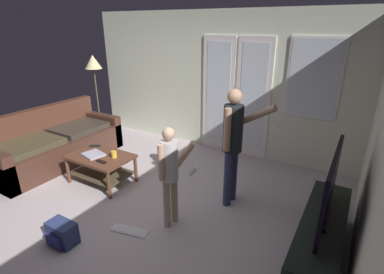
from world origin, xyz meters
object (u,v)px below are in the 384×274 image
object	(u,v)px
coffee_table	(101,163)
tv_remote_black	(101,162)
loose_keyboard	(130,231)
laptop_closed	(93,154)
person_child	(170,169)
person_adult	(234,138)
tv_stand	(320,239)
dvd_remote_slim	(95,146)
cup_near_edge	(114,154)
floor_lamp	(94,67)
flat_screen_tv	(330,189)
leather_couch	(55,145)
backpack	(62,233)

from	to	relation	value
coffee_table	tv_remote_black	distance (m)	0.28
loose_keyboard	laptop_closed	distance (m)	1.46
person_child	person_adult	bearing A→B (deg)	61.57
tv_stand	person_adult	xyz separation A→B (m)	(-1.19, 0.47, 0.71)
tv_remote_black	dvd_remote_slim	bearing A→B (deg)	147.74
tv_stand	dvd_remote_slim	xyz separation A→B (m)	(-3.42, 0.17, 0.23)
cup_near_edge	laptop_closed	bearing A→B (deg)	-162.17
floor_lamp	tv_remote_black	bearing A→B (deg)	-42.13
flat_screen_tv	person_child	world-z (taller)	person_child
flat_screen_tv	coffee_table	bearing A→B (deg)	-179.33
tv_remote_black	person_child	bearing A→B (deg)	-4.22
laptop_closed	cup_near_edge	size ratio (longest dim) A/B	3.10
leather_couch	laptop_closed	world-z (taller)	leather_couch
floor_lamp	laptop_closed	world-z (taller)	floor_lamp
tv_stand	flat_screen_tv	xyz separation A→B (m)	(-0.00, 0.00, 0.59)
coffee_table	person_adult	distance (m)	2.06
leather_couch	cup_near_edge	xyz separation A→B (m)	(1.49, -0.05, 0.18)
floor_lamp	cup_near_edge	xyz separation A→B (m)	(1.82, -1.40, -0.98)
tv_stand	person_child	bearing A→B (deg)	-168.73
person_child	dvd_remote_slim	bearing A→B (deg)	164.83
leather_couch	person_adult	size ratio (longest dim) A/B	1.43
backpack	loose_keyboard	size ratio (longest dim) A/B	0.72
leather_couch	coffee_table	distance (m)	1.26
person_adult	floor_lamp	distance (m)	3.66
backpack	laptop_closed	size ratio (longest dim) A/B	1.08
leather_couch	cup_near_edge	bearing A→B (deg)	-1.97
cup_near_edge	tv_remote_black	bearing A→B (deg)	-99.41
coffee_table	cup_near_edge	distance (m)	0.29
cup_near_edge	dvd_remote_slim	bearing A→B (deg)	166.05
person_child	cup_near_edge	distance (m)	1.32
dvd_remote_slim	coffee_table	bearing A→B (deg)	-65.01
loose_keyboard	dvd_remote_slim	distance (m)	1.76
flat_screen_tv	floor_lamp	xyz separation A→B (m)	(-4.68, 1.42, 0.66)
person_child	cup_near_edge	world-z (taller)	person_child
flat_screen_tv	tv_remote_black	size ratio (longest dim) A/B	6.77
dvd_remote_slim	tv_stand	bearing A→B (deg)	-36.66
laptop_closed	cup_near_edge	xyz separation A→B (m)	(0.32, 0.10, 0.04)
loose_keyboard	cup_near_edge	size ratio (longest dim) A/B	4.68
loose_keyboard	tv_remote_black	bearing A→B (deg)	151.22
coffee_table	backpack	size ratio (longest dim) A/B	2.82
person_adult	laptop_closed	world-z (taller)	person_adult
person_child	cup_near_edge	size ratio (longest dim) A/B	12.61
leather_couch	coffee_table	bearing A→B (deg)	-5.07
coffee_table	floor_lamp	size ratio (longest dim) A/B	0.54
backpack	floor_lamp	bearing A→B (deg)	130.04
flat_screen_tv	tv_remote_black	distance (m)	2.93
leather_couch	flat_screen_tv	bearing A→B (deg)	-1.00
flat_screen_tv	person_adult	distance (m)	1.28
flat_screen_tv	floor_lamp	world-z (taller)	floor_lamp
coffee_table	person_child	xyz separation A→B (m)	(1.47, -0.29, 0.41)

